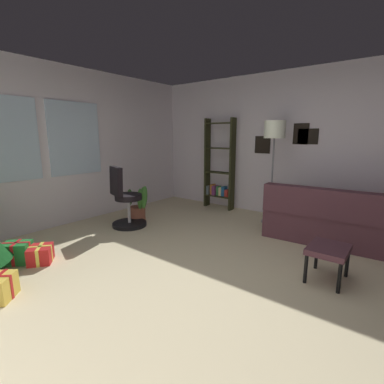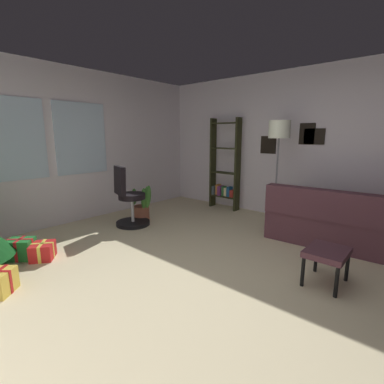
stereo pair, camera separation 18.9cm
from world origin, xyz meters
TOP-DOWN VIEW (x-y plane):
  - ground_plane at (0.00, 0.00)m, footprint 5.21×6.07m
  - wall_back_with_windows at (-0.02, 3.08)m, footprint 5.21×0.12m
  - wall_right_with_frames at (2.65, 0.00)m, footprint 0.12×6.07m
  - couch at (1.97, -0.85)m, footprint 1.67×1.91m
  - footstool at (0.57, -0.92)m, footprint 0.46×0.37m
  - gift_box_red at (-1.09, 1.86)m, footprint 0.36×0.37m
  - gift_box_green at (-1.26, 2.07)m, footprint 0.37×0.37m
  - office_chair at (0.40, 2.12)m, footprint 0.57×0.56m
  - bookshelf at (2.39, 1.59)m, footprint 0.18×0.64m
  - floor_lamp at (2.07, 0.33)m, footprint 0.34×0.34m
  - potted_plant at (0.75, 2.20)m, footprint 0.29×0.51m

SIDE VIEW (x-z plane):
  - ground_plane at x=0.00m, z-range -0.10..0.00m
  - gift_box_red at x=-1.09m, z-range 0.00..0.20m
  - gift_box_green at x=-1.26m, z-range 0.00..0.25m
  - potted_plant at x=0.75m, z-range -0.07..0.58m
  - couch at x=1.97m, z-range -0.11..0.68m
  - footstool at x=0.57m, z-range 0.13..0.50m
  - office_chair at x=0.40m, z-range -0.10..0.90m
  - bookshelf at x=2.39m, z-range -0.12..1.70m
  - wall_right_with_frames at x=2.65m, z-range 0.00..2.60m
  - wall_back_with_windows at x=-0.02m, z-range 0.01..2.61m
  - floor_lamp at x=2.07m, z-range 0.59..2.31m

